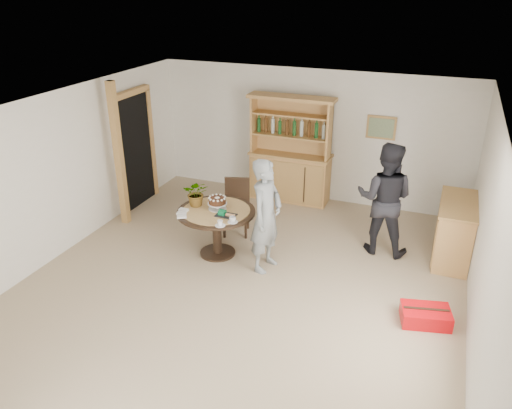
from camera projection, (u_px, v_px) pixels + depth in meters
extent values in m
plane|color=tan|center=(238.00, 289.00, 7.02)|extent=(7.00, 7.00, 0.00)
cube|color=white|center=(310.00, 136.00, 9.46)|extent=(6.00, 0.04, 2.50)
cube|color=white|center=(41.00, 403.00, 3.54)|extent=(6.00, 0.04, 2.50)
cube|color=white|center=(54.00, 177.00, 7.50)|extent=(0.04, 7.00, 2.50)
cube|color=white|center=(486.00, 250.00, 5.50)|extent=(0.04, 7.00, 2.50)
cube|color=white|center=(235.00, 114.00, 5.98)|extent=(6.00, 7.00, 0.04)
cube|color=#B1864A|center=(381.00, 128.00, 8.88)|extent=(0.52, 0.03, 0.42)
cube|color=#59724C|center=(381.00, 128.00, 8.86)|extent=(0.44, 0.02, 0.34)
cube|color=black|center=(135.00, 151.00, 9.25)|extent=(0.10, 0.90, 2.10)
cube|color=tan|center=(120.00, 160.00, 8.82)|extent=(0.12, 0.10, 2.10)
cube|color=tan|center=(150.00, 143.00, 9.67)|extent=(0.12, 0.10, 2.10)
cube|color=tan|center=(130.00, 93.00, 8.79)|extent=(0.12, 1.10, 0.10)
cube|color=#B1864A|center=(119.00, 155.00, 8.41)|extent=(0.12, 0.12, 2.50)
cube|color=tan|center=(290.00, 177.00, 9.67)|extent=(1.50, 0.50, 0.90)
cube|color=#B1864A|center=(291.00, 154.00, 9.48)|extent=(1.56, 0.54, 0.04)
cube|color=tan|center=(293.00, 125.00, 9.33)|extent=(1.50, 0.04, 1.06)
cube|color=tan|center=(254.00, 123.00, 9.45)|extent=(0.04, 0.34, 1.06)
cube|color=tan|center=(329.00, 131.00, 8.96)|extent=(0.04, 0.34, 1.06)
cube|color=#B1864A|center=(290.00, 136.00, 9.28)|extent=(1.44, 0.32, 0.03)
cube|color=#B1864A|center=(291.00, 115.00, 9.11)|extent=(1.44, 0.32, 0.03)
cube|color=tan|center=(292.00, 98.00, 8.98)|extent=(1.62, 0.40, 0.06)
cylinder|color=#194C1E|center=(262.00, 125.00, 9.40)|extent=(0.07, 0.07, 0.28)
cylinder|color=#4C2D14|center=(270.00, 126.00, 9.34)|extent=(0.07, 0.07, 0.28)
cylinder|color=#B2BFB2|center=(278.00, 126.00, 9.29)|extent=(0.07, 0.07, 0.28)
cylinder|color=#194C1E|center=(287.00, 127.00, 9.24)|extent=(0.07, 0.07, 0.28)
cylinder|color=#4C2D14|center=(295.00, 128.00, 9.18)|extent=(0.07, 0.07, 0.28)
cylinder|color=#B2BFB2|center=(303.00, 129.00, 9.13)|extent=(0.07, 0.07, 0.28)
cylinder|color=#194C1E|center=(312.00, 130.00, 9.08)|extent=(0.07, 0.07, 0.28)
cylinder|color=#4C2D14|center=(320.00, 131.00, 9.02)|extent=(0.07, 0.07, 0.28)
cube|color=tan|center=(454.00, 232.00, 7.61)|extent=(0.50, 1.20, 0.90)
cube|color=#B1864A|center=(460.00, 204.00, 7.42)|extent=(0.54, 1.26, 0.04)
cylinder|color=black|center=(216.00, 212.00, 7.61)|extent=(1.20, 1.20, 0.04)
cylinder|color=black|center=(217.00, 233.00, 7.76)|extent=(0.14, 0.14, 0.70)
cylinder|color=black|center=(218.00, 253.00, 7.91)|extent=(0.56, 0.56, 0.03)
cylinder|color=tan|center=(216.00, 210.00, 7.60)|extent=(1.04, 1.04, 0.01)
cube|color=black|center=(236.00, 209.00, 8.36)|extent=(0.52, 0.52, 0.04)
cube|color=black|center=(237.00, 191.00, 8.43)|extent=(0.41, 0.15, 0.46)
cube|color=black|center=(237.00, 179.00, 8.33)|extent=(0.41, 0.16, 0.05)
cube|color=black|center=(224.00, 226.00, 8.30)|extent=(0.03, 0.04, 0.44)
cube|color=black|center=(246.00, 227.00, 8.28)|extent=(0.04, 0.04, 0.44)
cube|color=black|center=(227.00, 216.00, 8.63)|extent=(0.03, 0.04, 0.44)
cube|color=black|center=(248.00, 217.00, 8.60)|extent=(0.03, 0.04, 0.44)
cylinder|color=white|center=(218.00, 209.00, 7.63)|extent=(0.28, 0.28, 0.01)
cylinder|color=white|center=(217.00, 206.00, 7.62)|extent=(0.05, 0.05, 0.08)
cylinder|color=white|center=(217.00, 203.00, 7.60)|extent=(0.30, 0.30, 0.01)
cylinder|color=#4C2415|center=(217.00, 200.00, 7.58)|extent=(0.26, 0.26, 0.09)
cylinder|color=white|center=(217.00, 198.00, 7.56)|extent=(0.08, 0.08, 0.01)
sphere|color=white|center=(224.00, 199.00, 7.52)|extent=(0.04, 0.04, 0.04)
sphere|color=white|center=(225.00, 197.00, 7.58)|extent=(0.04, 0.04, 0.04)
sphere|color=white|center=(224.00, 196.00, 7.63)|extent=(0.04, 0.04, 0.04)
sphere|color=white|center=(221.00, 195.00, 7.66)|extent=(0.04, 0.04, 0.04)
sphere|color=white|center=(217.00, 195.00, 7.67)|extent=(0.04, 0.04, 0.04)
sphere|color=white|center=(213.00, 195.00, 7.65)|extent=(0.04, 0.04, 0.04)
sphere|color=white|center=(210.00, 197.00, 7.60)|extent=(0.04, 0.04, 0.04)
sphere|color=white|center=(209.00, 198.00, 7.54)|extent=(0.04, 0.04, 0.04)
sphere|color=white|center=(211.00, 200.00, 7.49)|extent=(0.04, 0.04, 0.04)
sphere|color=white|center=(214.00, 201.00, 7.46)|extent=(0.04, 0.04, 0.04)
sphere|color=white|center=(218.00, 201.00, 7.45)|extent=(0.04, 0.04, 0.04)
sphere|color=white|center=(222.00, 200.00, 7.47)|extent=(0.04, 0.04, 0.04)
imported|color=#3F7233|center=(197.00, 193.00, 7.67)|extent=(0.47, 0.44, 0.42)
cube|color=black|center=(226.00, 215.00, 7.42)|extent=(0.30, 0.20, 0.01)
cube|color=#0D7640|center=(222.00, 213.00, 7.42)|extent=(0.10, 0.10, 0.06)
cube|color=#0D7640|center=(222.00, 210.00, 7.41)|extent=(0.11, 0.02, 0.01)
cylinder|color=white|center=(233.00, 222.00, 7.22)|extent=(0.15, 0.15, 0.01)
imported|color=white|center=(233.00, 219.00, 7.21)|extent=(0.10, 0.10, 0.08)
cylinder|color=white|center=(220.00, 225.00, 7.12)|extent=(0.15, 0.15, 0.01)
imported|color=white|center=(220.00, 223.00, 7.10)|extent=(0.08, 0.08, 0.07)
cube|color=white|center=(184.00, 210.00, 7.57)|extent=(0.14, 0.08, 0.03)
cube|color=white|center=(181.00, 213.00, 7.46)|extent=(0.16, 0.11, 0.03)
cube|color=white|center=(182.00, 217.00, 7.35)|extent=(0.16, 0.14, 0.03)
imported|color=gray|center=(266.00, 216.00, 7.19)|extent=(0.51, 0.68, 1.72)
imported|color=black|center=(385.00, 199.00, 7.64)|extent=(0.90, 0.71, 1.80)
cube|color=red|center=(425.00, 316.00, 6.30)|extent=(0.68, 0.53, 0.20)
cube|color=black|center=(427.00, 309.00, 6.25)|extent=(0.55, 0.17, 0.01)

